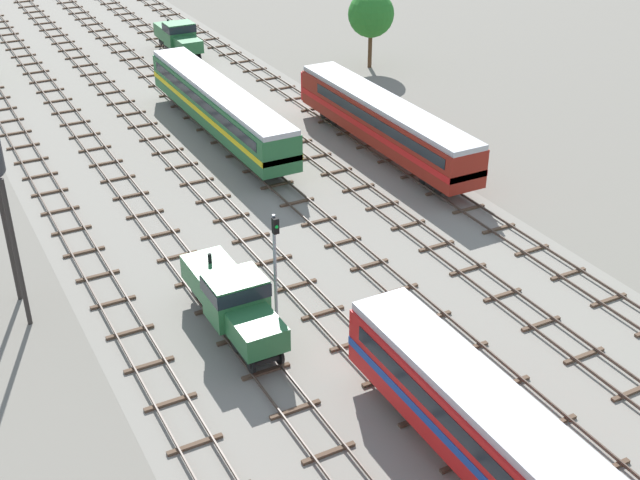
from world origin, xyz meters
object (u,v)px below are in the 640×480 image
(diesel_railcar_right_midfar, at_px, (384,121))
(signal_post_nearest, at_px, (275,256))
(shunter_loco_left_mid, at_px, (233,298))
(passenger_coach_centre_far, at_px, (219,104))
(shunter_loco_centre_right_farther, at_px, (178,36))

(diesel_railcar_right_midfar, relative_size, signal_post_nearest, 3.44)
(shunter_loco_left_mid, bearing_deg, signal_post_nearest, -0.98)
(shunter_loco_left_mid, xyz_separation_m, signal_post_nearest, (2.29, -0.04, 1.74))
(shunter_loco_left_mid, xyz_separation_m, passenger_coach_centre_far, (9.16, 24.34, 0.60))
(passenger_coach_centre_far, xyz_separation_m, signal_post_nearest, (-6.87, -24.38, 1.13))
(shunter_loco_left_mid, relative_size, signal_post_nearest, 1.42)
(diesel_railcar_right_midfar, relative_size, shunter_loco_centre_right_farther, 2.42)
(shunter_loco_centre_right_farther, bearing_deg, passenger_coach_centre_far, -101.79)
(diesel_railcar_right_midfar, distance_m, passenger_coach_centre_far, 12.64)
(signal_post_nearest, bearing_deg, shunter_loco_centre_right_farther, 76.11)
(diesel_railcar_right_midfar, bearing_deg, passenger_coach_centre_far, 136.43)
(shunter_loco_centre_right_farther, bearing_deg, shunter_loco_left_mid, -106.54)
(passenger_coach_centre_far, distance_m, signal_post_nearest, 25.35)
(shunter_loco_left_mid, distance_m, passenger_coach_centre_far, 26.01)
(shunter_loco_left_mid, bearing_deg, diesel_railcar_right_midfar, 40.45)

